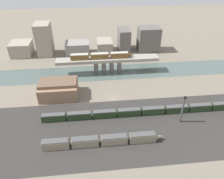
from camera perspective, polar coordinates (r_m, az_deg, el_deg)
ground_plane at (r=117.64m, az=0.10°, el=-2.16°), size 400.00×400.00×0.00m
railbed_yard at (r=99.40m, az=1.59°, el=-10.30°), size 280.00×42.00×0.01m
river_water at (r=141.02m, az=-1.11°, el=4.50°), size 320.00×19.67×0.01m
bridge at (r=137.23m, az=-1.15°, el=7.43°), size 63.45×7.16×10.13m
train_on_bridge at (r=135.38m, az=-2.59°, el=8.78°), size 39.23×3.03×3.48m
train_yard_near at (r=91.86m, az=-2.43°, el=-13.19°), size 50.34×2.99×4.20m
train_yard_mid at (r=106.81m, az=8.25°, el=-5.67°), size 97.91×2.65×3.75m
warehouse_building at (r=120.30m, az=-13.76°, el=0.19°), size 20.12×14.79×9.27m
signal_tower at (r=103.18m, az=17.93°, el=-4.96°), size 1.00×0.77×14.46m
city_block_far_left at (r=175.93m, az=-22.55°, el=9.85°), size 14.75×14.72×9.76m
city_block_left at (r=168.97m, az=-17.31°, el=12.42°), size 10.73×13.53×22.96m
city_block_center at (r=167.32m, az=-8.96°, el=10.70°), size 17.30×12.59×8.73m
city_block_right at (r=168.61m, az=-1.96°, el=11.30°), size 11.29×15.50×8.83m
city_block_far_right at (r=170.99m, az=3.13°, el=12.94°), size 8.27×15.43×16.24m
city_block_tall at (r=171.31m, az=9.54°, el=12.86°), size 15.93×11.59×17.92m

